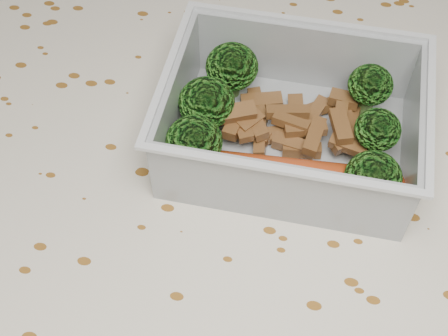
# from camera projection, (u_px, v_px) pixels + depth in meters

# --- Properties ---
(dining_table) EXTENTS (1.40, 0.90, 0.75)m
(dining_table) POSITION_uv_depth(u_px,v_px,m) (219.00, 242.00, 0.52)
(dining_table) COLOR brown
(dining_table) RESTS_ON ground
(tablecloth) EXTENTS (1.46, 0.96, 0.19)m
(tablecloth) POSITION_uv_depth(u_px,v_px,m) (219.00, 210.00, 0.48)
(tablecloth) COLOR silver
(tablecloth) RESTS_ON dining_table
(lunch_container) EXTENTS (0.18, 0.14, 0.06)m
(lunch_container) POSITION_uv_depth(u_px,v_px,m) (291.00, 127.00, 0.45)
(lunch_container) COLOR #B8BEC3
(lunch_container) RESTS_ON tablecloth
(broccoli_florets) EXTENTS (0.16, 0.12, 0.05)m
(broccoli_florets) POSITION_uv_depth(u_px,v_px,m) (274.00, 116.00, 0.44)
(broccoli_florets) COLOR #608C3F
(broccoli_florets) RESTS_ON lunch_container
(meat_pile) EXTENTS (0.11, 0.07, 0.03)m
(meat_pile) POSITION_uv_depth(u_px,v_px,m) (297.00, 123.00, 0.46)
(meat_pile) COLOR brown
(meat_pile) RESTS_ON lunch_container
(sausage) EXTENTS (0.16, 0.03, 0.02)m
(sausage) POSITION_uv_depth(u_px,v_px,m) (288.00, 175.00, 0.43)
(sausage) COLOR #AC3B16
(sausage) RESTS_ON lunch_container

